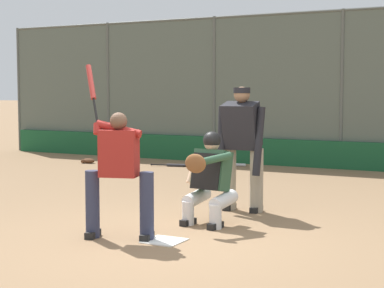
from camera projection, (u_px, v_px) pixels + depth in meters
The scene contains 12 objects.
ground_plane at pixel (164, 241), 7.41m from camera, with size 160.00×160.00×0.00m, color #846647.
home_plate_marker at pixel (164, 241), 7.41m from camera, with size 0.43×0.43×0.01m, color white.
backstop_fence at pixel (342, 85), 14.21m from camera, with size 18.91×0.08×3.53m.
padding_wall at pixel (339, 155), 14.25m from camera, with size 18.46×0.18×0.61m, color #19512D.
bleachers_beyond at pixel (296, 142), 17.04m from camera, with size 13.18×1.95×1.16m.
batter_at_plate at pixel (118, 170), 7.48m from camera, with size 1.07×0.54×2.06m.
catcher_behind_plate at pixel (209, 177), 8.28m from camera, with size 0.65×0.78×1.21m.
umpire_home at pixel (242, 145), 9.17m from camera, with size 0.73×0.45×1.79m.
spare_bat_near_backstop at pixel (196, 172), 13.52m from camera, with size 0.14×0.85×0.07m.
spare_bat_by_padding at pixel (231, 165), 14.79m from camera, with size 0.90×0.28×0.07m.
spare_bat_third_base_side at pixel (175, 165), 14.67m from camera, with size 0.89×0.27×0.07m.
fielding_glove_on_dirt at pixel (88, 161), 15.36m from camera, with size 0.33×0.25×0.12m.
Camera 1 is at (-3.66, 6.31, 1.74)m, focal length 60.00 mm.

